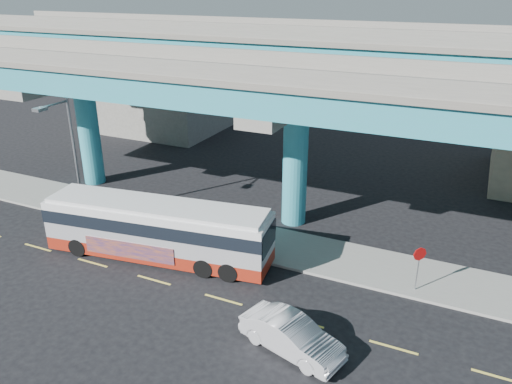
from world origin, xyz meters
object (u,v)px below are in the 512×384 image
at_px(sedan, 291,335).
at_px(stop_sign, 419,260).
at_px(parked_car, 143,204).
at_px(street_lamp, 66,143).
at_px(transit_bus, 158,228).

height_order(sedan, stop_sign, stop_sign).
distance_m(sedan, parked_car, 15.41).
bearing_deg(street_lamp, parked_car, 32.20).
distance_m(street_lamp, stop_sign, 20.97).
xyz_separation_m(transit_bus, sedan, (9.29, -4.03, -1.02)).
bearing_deg(transit_bus, street_lamp, 159.53).
height_order(street_lamp, stop_sign, street_lamp).
relative_size(transit_bus, parked_car, 2.96).
bearing_deg(sedan, street_lamp, 87.28).
relative_size(sedan, stop_sign, 2.03).
xyz_separation_m(parked_car, stop_sign, (17.21, -1.46, 0.97)).
bearing_deg(parked_car, sedan, -129.92).
bearing_deg(transit_bus, stop_sign, 2.18).
distance_m(transit_bus, stop_sign, 13.46).
bearing_deg(stop_sign, parked_car, 155.64).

